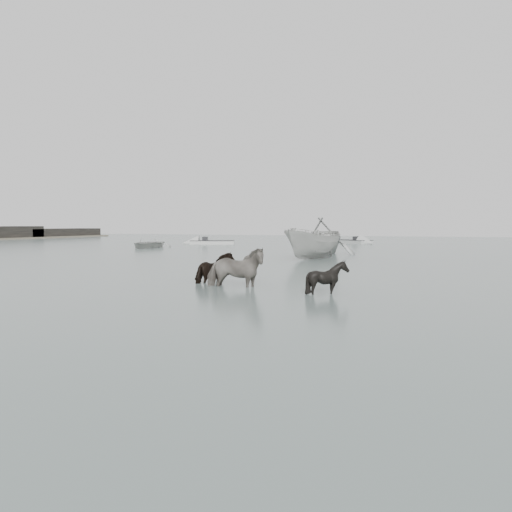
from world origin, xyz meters
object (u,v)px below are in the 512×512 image
at_px(pony_pinto, 235,261).
at_px(rowboat_lead, 147,242).
at_px(pony_black, 327,274).
at_px(pony_dark, 216,262).

distance_m(pony_pinto, rowboat_lead, 27.66).
bearing_deg(rowboat_lead, pony_black, -55.75).
height_order(pony_dark, rowboat_lead, pony_dark).
bearing_deg(rowboat_lead, pony_dark, -60.36).
bearing_deg(pony_black, pony_dark, 76.61).
xyz_separation_m(pony_black, rowboat_lead, (-20.83, 21.62, -0.13)).
bearing_deg(pony_pinto, pony_black, -106.60).
xyz_separation_m(pony_pinto, pony_dark, (-1.22, 1.10, -0.15)).
relative_size(pony_dark, pony_black, 1.19).
height_order(pony_black, rowboat_lead, pony_black).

